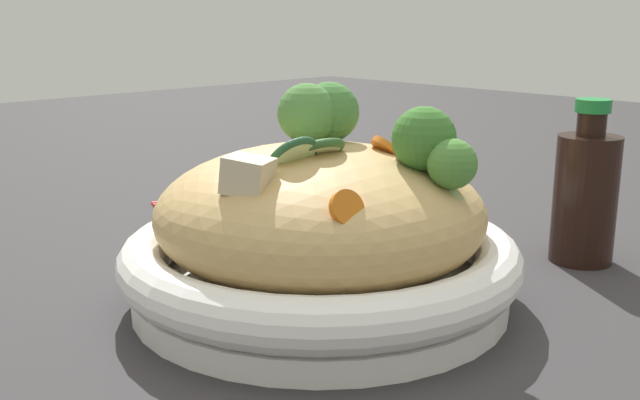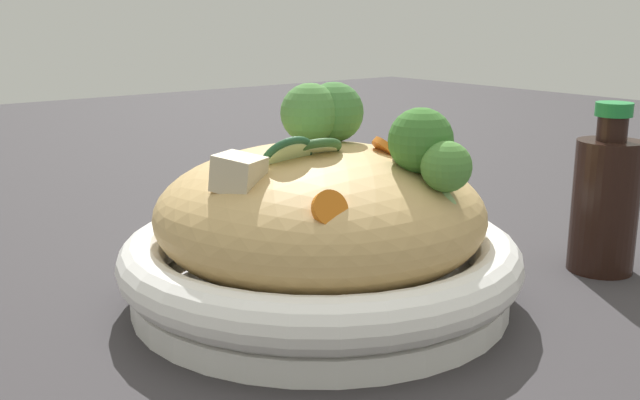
{
  "view_description": "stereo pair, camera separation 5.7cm",
  "coord_description": "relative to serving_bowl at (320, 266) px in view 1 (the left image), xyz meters",
  "views": [
    {
      "loc": [
        -0.4,
        0.38,
        0.22
      ],
      "look_at": [
        0.0,
        0.0,
        0.08
      ],
      "focal_mm": 41.97,
      "sensor_mm": 36.0,
      "label": 1
    },
    {
      "loc": [
        -0.44,
        0.34,
        0.22
      ],
      "look_at": [
        0.0,
        0.0,
        0.08
      ],
      "focal_mm": 41.97,
      "sensor_mm": 36.0,
      "label": 2
    }
  ],
  "objects": [
    {
      "name": "ground_plane",
      "position": [
        0.0,
        0.0,
        -0.03
      ],
      "size": [
        3.0,
        3.0,
        0.0
      ],
      "primitive_type": "plane",
      "color": "#333032"
    },
    {
      "name": "serving_bowl",
      "position": [
        0.0,
        0.0,
        0.0
      ],
      "size": [
        0.31,
        0.31,
        0.06
      ],
      "color": "white",
      "rests_on": "ground_plane"
    },
    {
      "name": "noodle_heap",
      "position": [
        -0.0,
        0.0,
        0.04
      ],
      "size": [
        0.25,
        0.25,
        0.11
      ],
      "color": "tan",
      "rests_on": "serving_bowl"
    },
    {
      "name": "broccoli_florets",
      "position": [
        -0.02,
        -0.02,
        0.11
      ],
      "size": [
        0.17,
        0.09,
        0.08
      ],
      "color": "#A1BD72",
      "rests_on": "serving_bowl"
    },
    {
      "name": "carrot_coins",
      "position": [
        -0.01,
        -0.02,
        0.09
      ],
      "size": [
        0.17,
        0.14,
        0.04
      ],
      "color": "orange",
      "rests_on": "serving_bowl"
    },
    {
      "name": "zucchini_slices",
      "position": [
        -0.01,
        0.03,
        0.1
      ],
      "size": [
        0.05,
        0.07,
        0.03
      ],
      "color": "beige",
      "rests_on": "serving_bowl"
    },
    {
      "name": "chicken_chunks",
      "position": [
        -0.03,
        0.03,
        0.09
      ],
      "size": [
        0.08,
        0.16,
        0.03
      ],
      "color": "beige",
      "rests_on": "serving_bowl"
    },
    {
      "name": "soy_sauce_bottle",
      "position": [
        -0.1,
        -0.24,
        0.03
      ],
      "size": [
        0.06,
        0.06,
        0.15
      ],
      "color": "black",
      "rests_on": "ground_plane"
    },
    {
      "name": "chopsticks_pair",
      "position": [
        0.31,
        -0.17,
        -0.03
      ],
      "size": [
        0.11,
        0.22,
        0.01
      ],
      "color": "red",
      "rests_on": "ground_plane"
    }
  ]
}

